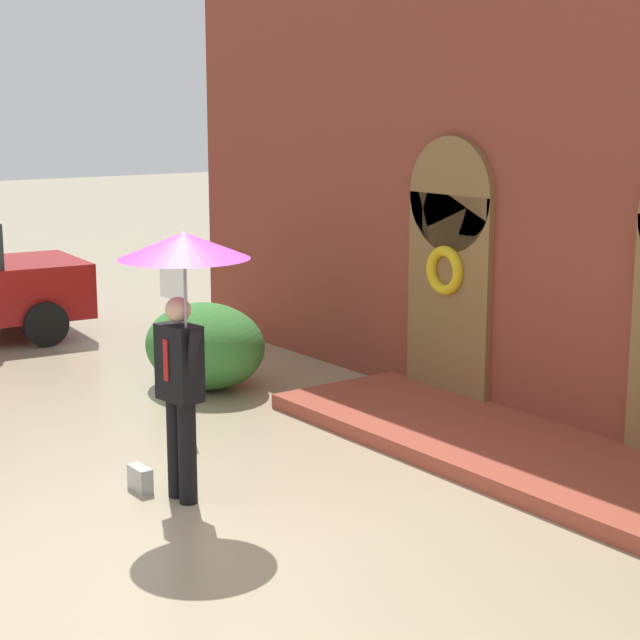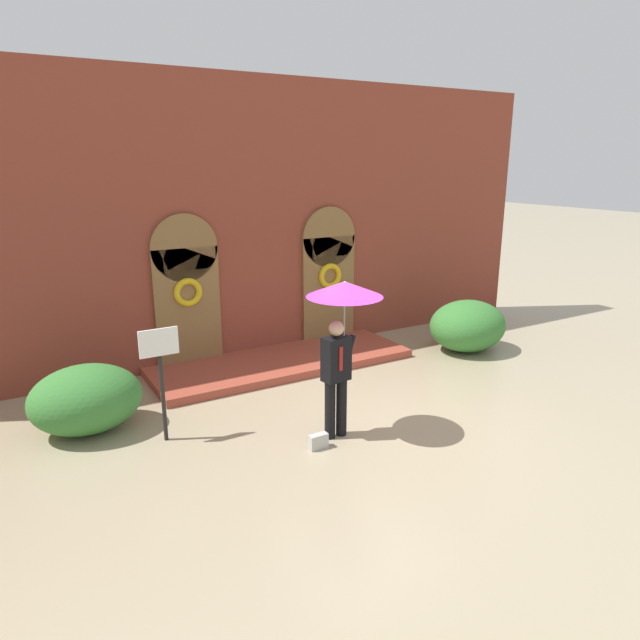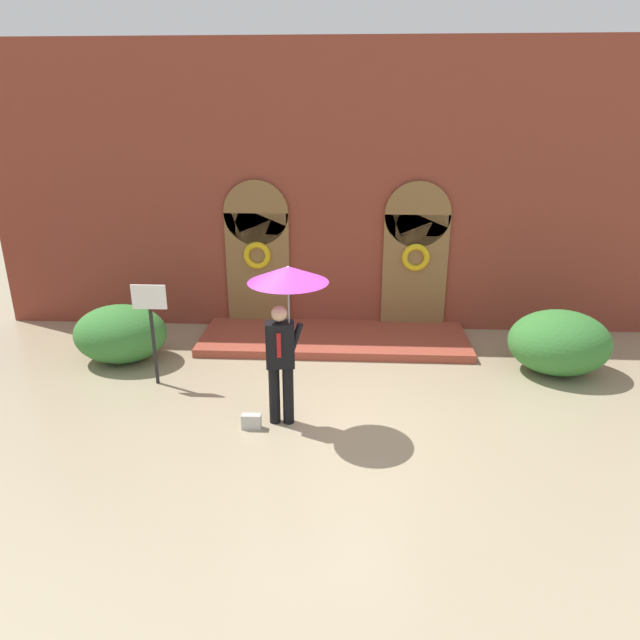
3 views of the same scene
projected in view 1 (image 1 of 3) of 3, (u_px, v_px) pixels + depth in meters
ground_plane at (230, 521)px, 8.85m from camera, size 80.00×80.00×0.00m
building_facade at (579, 176)px, 10.72m from camera, size 14.00×2.30×5.60m
person_with_umbrella at (183, 285)px, 8.88m from camera, size 1.10×1.10×2.36m
handbag at (140, 479)px, 9.53m from camera, size 0.28×0.12×0.22m
sign_post at (174, 314)px, 11.55m from camera, size 0.56×0.06×1.72m
shrub_left at (205, 346)px, 12.94m from camera, size 1.66×1.36×1.03m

